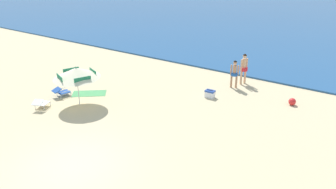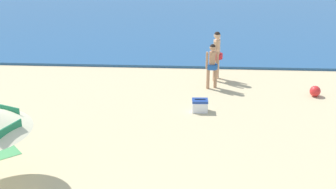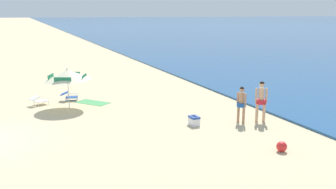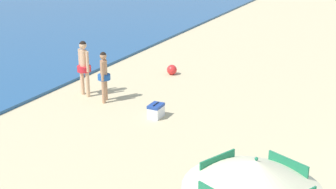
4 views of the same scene
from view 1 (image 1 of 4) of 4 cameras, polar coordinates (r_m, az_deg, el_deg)
ground_plane at (r=13.26m, az=-15.16°, el=-11.14°), size 800.00×800.00×0.00m
beach_umbrella_striped_main at (r=17.55m, az=-14.87°, el=3.46°), size 2.50×2.51×2.01m
lounge_chair_under_umbrella at (r=18.18m, az=-20.23°, el=-1.32°), size 0.83×1.01×0.51m
lounge_chair_beside_umbrella at (r=19.35m, az=-17.19°, el=0.50°), size 0.73×0.98×0.51m
person_standing_near_shore at (r=19.82m, az=10.90°, el=3.65°), size 0.45×0.39×1.61m
person_standing_beside at (r=20.50m, az=12.41°, el=4.49°), size 0.44×0.51×1.81m
cooler_box at (r=18.48m, az=6.93°, el=0.10°), size 0.51×0.37×0.43m
beach_ball at (r=18.53m, az=19.79°, el=-1.12°), size 0.37×0.37×0.37m
beach_towel at (r=19.41m, az=-12.85°, el=0.17°), size 1.96×1.84×0.01m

